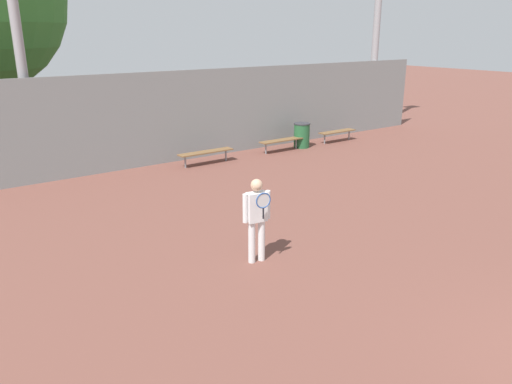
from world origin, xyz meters
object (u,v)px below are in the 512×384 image
(bench_courtside_near, at_px, (337,132))
(bench_by_gate, at_px, (281,141))
(tennis_player, at_px, (257,215))
(trash_bin, at_px, (302,135))
(bench_courtside_far, at_px, (206,153))

(bench_courtside_near, distance_m, bench_by_gate, 2.98)
(tennis_player, height_order, bench_courtside_near, tennis_player)
(bench_courtside_near, height_order, bench_by_gate, same)
(bench_by_gate, bearing_deg, tennis_player, -131.47)
(trash_bin, bearing_deg, bench_courtside_far, -179.01)
(bench_courtside_near, relative_size, bench_by_gate, 0.95)
(bench_courtside_near, distance_m, bench_courtside_far, 6.32)
(tennis_player, distance_m, bench_by_gate, 9.71)
(tennis_player, distance_m, bench_courtside_near, 11.89)
(bench_courtside_far, bearing_deg, trash_bin, 0.99)
(tennis_player, relative_size, bench_by_gate, 0.93)
(bench_courtside_near, xyz_separation_m, trash_bin, (-1.89, 0.08, 0.07))
(tennis_player, relative_size, bench_courtside_near, 0.97)
(tennis_player, height_order, bench_by_gate, tennis_player)
(bench_by_gate, bearing_deg, trash_bin, 4.02)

